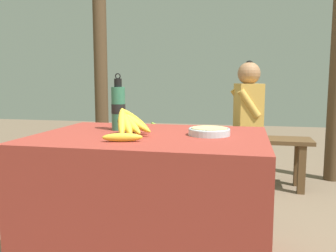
# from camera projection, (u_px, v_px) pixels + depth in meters

# --- Properties ---
(market_counter) EXTENTS (1.18, 0.86, 0.69)m
(market_counter) POSITION_uv_depth(u_px,v_px,m) (151.00, 199.00, 1.88)
(market_counter) COLOR maroon
(market_counter) RESTS_ON ground_plane
(banana_bunch_ripe) EXTENTS (0.20, 0.30, 0.15)m
(banana_bunch_ripe) POSITION_uv_depth(u_px,v_px,m) (130.00, 122.00, 1.80)
(banana_bunch_ripe) COLOR #4C381E
(banana_bunch_ripe) RESTS_ON market_counter
(serving_bowl) EXTENTS (0.21, 0.21, 0.04)m
(serving_bowl) POSITION_uv_depth(u_px,v_px,m) (209.00, 131.00, 1.81)
(serving_bowl) COLOR silver
(serving_bowl) RESTS_ON market_counter
(water_bottle) EXTENTS (0.08, 0.08, 0.32)m
(water_bottle) POSITION_uv_depth(u_px,v_px,m) (118.00, 107.00, 1.98)
(water_bottle) COLOR #337556
(water_bottle) RESTS_ON market_counter
(loose_banana_front) EXTENTS (0.19, 0.09, 0.04)m
(loose_banana_front) POSITION_uv_depth(u_px,v_px,m) (122.00, 137.00, 1.62)
(loose_banana_front) COLOR gold
(loose_banana_front) RESTS_ON market_counter
(wooden_bench) EXTENTS (1.87, 0.32, 0.45)m
(wooden_bench) POSITION_uv_depth(u_px,v_px,m) (206.00, 143.00, 3.30)
(wooden_bench) COLOR brown
(wooden_bench) RESTS_ON ground_plane
(seated_vendor) EXTENTS (0.45, 0.42, 1.14)m
(seated_vendor) POSITION_uv_depth(u_px,v_px,m) (243.00, 114.00, 3.15)
(seated_vendor) COLOR #232328
(seated_vendor) RESTS_ON ground_plane
(banana_bunch_green) EXTENTS (0.17, 0.26, 0.13)m
(banana_bunch_green) POSITION_uv_depth(u_px,v_px,m) (155.00, 128.00, 3.38)
(banana_bunch_green) COLOR #4C381E
(banana_bunch_green) RESTS_ON wooden_bench
(support_post_near) EXTENTS (0.14, 0.14, 2.63)m
(support_post_near) POSITION_uv_depth(u_px,v_px,m) (100.00, 48.00, 3.82)
(support_post_near) COLOR #4C3823
(support_post_near) RESTS_ON ground_plane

